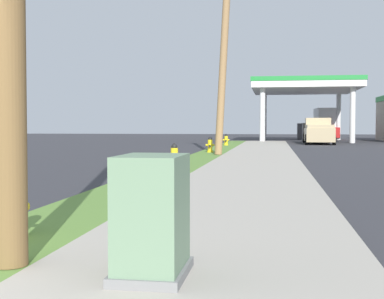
{
  "coord_description": "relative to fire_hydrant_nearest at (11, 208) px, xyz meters",
  "views": [
    {
      "loc": [
        3.6,
        -3.56,
        1.41
      ],
      "look_at": [
        1.03,
        12.95,
        0.63
      ],
      "focal_mm": 48.78,
      "sensor_mm": 36.0,
      "label": 1
    }
  ],
  "objects": [
    {
      "name": "car_silver_by_near_pump",
      "position": [
        7.41,
        45.2,
        0.28
      ],
      "size": [
        2.0,
        4.53,
        1.57
      ],
      "color": "#BCBCC1",
      "rests_on": "ground"
    },
    {
      "name": "utility_pole_midground",
      "position": [
        0.86,
        17.23,
        4.51
      ],
      "size": [
        1.26,
        1.08,
        9.51
      ],
      "color": "#937047",
      "rests_on": "grass_verge"
    },
    {
      "name": "fire_hydrant_third",
      "position": [
        0.03,
        19.05,
        0.0
      ],
      "size": [
        0.42,
        0.37,
        0.74
      ],
      "color": "yellow",
      "rests_on": "grass_verge"
    },
    {
      "name": "utility_cabinet",
      "position": [
        1.99,
        -1.33,
        0.15
      ],
      "size": [
        0.59,
        0.82,
        1.04
      ],
      "color": "slate",
      "rests_on": "sidewalk_slab"
    },
    {
      "name": "fire_hydrant_nearest",
      "position": [
        0.0,
        0.0,
        0.0
      ],
      "size": [
        0.42,
        0.38,
        0.74
      ],
      "color": "yellow",
      "rests_on": "grass_verge"
    },
    {
      "name": "truck_tan_on_apron",
      "position": [
        6.37,
        34.71,
        0.47
      ],
      "size": [
        2.2,
        5.43,
        1.97
      ],
      "color": "tan",
      "rests_on": "ground"
    },
    {
      "name": "fire_hydrant_fourth",
      "position": [
        0.01,
        27.84,
        0.0
      ],
      "size": [
        0.42,
        0.37,
        0.74
      ],
      "color": "yellow",
      "rests_on": "grass_verge"
    },
    {
      "name": "truck_red_at_forecourt",
      "position": [
        8.18,
        48.83,
        1.04
      ],
      "size": [
        2.4,
        6.49,
        3.11
      ],
      "color": "red",
      "rests_on": "ground"
    },
    {
      "name": "fire_hydrant_second",
      "position": [
        0.04,
        9.88,
        0.0
      ],
      "size": [
        0.42,
        0.38,
        0.74
      ],
      "color": "yellow",
      "rests_on": "grass_verge"
    }
  ]
}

